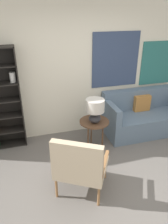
{
  "coord_description": "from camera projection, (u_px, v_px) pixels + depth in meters",
  "views": [
    {
      "loc": [
        -1.0,
        -2.08,
        2.47
      ],
      "look_at": [
        -0.08,
        1.05,
        0.9
      ],
      "focal_mm": 35.0,
      "sensor_mm": 36.0,
      "label": 1
    }
  ],
  "objects": [
    {
      "name": "ground_plane",
      "position": [
        110.0,
        198.0,
        3.12
      ],
      "size": [
        14.0,
        14.0,
        0.0
      ],
      "primitive_type": "plane",
      "color": "#66605B"
    },
    {
      "name": "wall_back",
      "position": [
        76.0,
        70.0,
        4.3
      ],
      "size": [
        6.4,
        0.08,
        2.7
      ],
      "color": "silver",
      "rests_on": "ground_plane"
    },
    {
      "name": "armchair",
      "position": [
        80.0,
        165.0,
        2.99
      ],
      "size": [
        0.91,
        0.9,
        0.95
      ],
      "color": "olive",
      "rests_on": "ground_plane"
    },
    {
      "name": "couch",
      "position": [
        143.0,
        116.0,
        4.72
      ],
      "size": [
        1.68,
        0.8,
        0.88
      ],
      "color": "slate",
      "rests_on": "ground_plane"
    },
    {
      "name": "side_table",
      "position": [
        94.0,
        124.0,
        4.05
      ],
      "size": [
        0.55,
        0.55,
        0.58
      ],
      "color": "brown",
      "rests_on": "ground_plane"
    },
    {
      "name": "table_lamp",
      "position": [
        95.0,
        109.0,
        3.85
      ],
      "size": [
        0.34,
        0.34,
        0.45
      ],
      "color": "#2D2D33",
      "rests_on": "side_table"
    }
  ]
}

